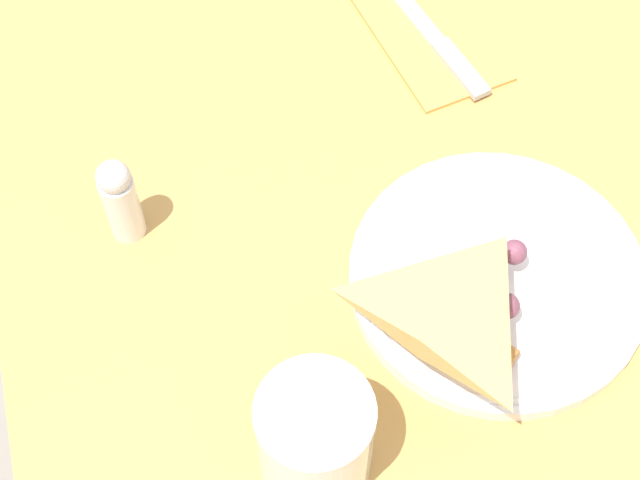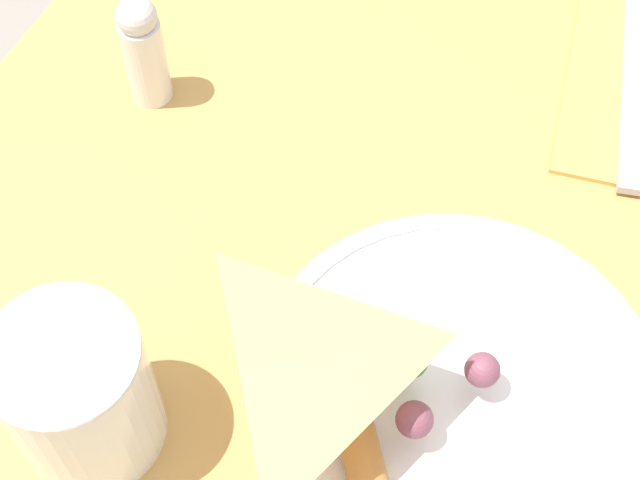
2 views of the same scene
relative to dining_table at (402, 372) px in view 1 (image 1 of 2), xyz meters
name	(u,v)px [view 1 (image 1 of 2)]	position (x,y,z in m)	size (l,w,h in m)	color
dining_table	(402,372)	(0.00, 0.00, 0.00)	(0.95, 0.70, 0.77)	tan
plate_pizza	(496,278)	(0.00, -0.07, 0.15)	(0.26, 0.26, 0.05)	white
milk_glass	(315,438)	(-0.11, 0.12, 0.19)	(0.09, 0.09, 0.11)	white
napkin_folded	(426,30)	(0.31, -0.11, 0.14)	(0.21, 0.13, 0.00)	#E59E4C
butter_knife	(432,34)	(0.29, -0.12, 0.14)	(0.21, 0.07, 0.01)	#B2B2B7
salt_shaker	(120,199)	(0.15, 0.22, 0.19)	(0.03, 0.03, 0.10)	silver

